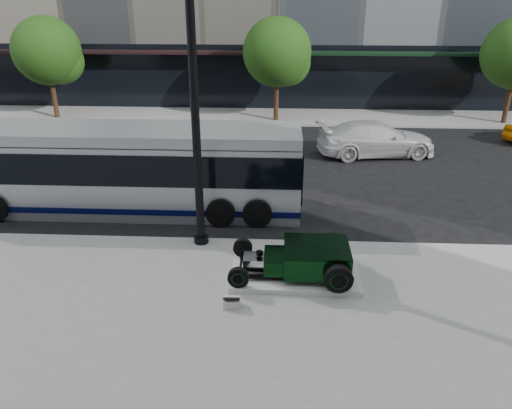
{
  "coord_description": "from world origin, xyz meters",
  "views": [
    {
      "loc": [
        1.26,
        -15.62,
        7.28
      ],
      "look_at": [
        0.57,
        -1.8,
        1.2
      ],
      "focal_mm": 35.0,
      "sensor_mm": 36.0,
      "label": 1
    }
  ],
  "objects_px": {
    "hot_rod": "(308,258)",
    "white_sedan": "(376,139)",
    "transit_bus": "(127,169)",
    "lamppost": "(196,123)"
  },
  "relations": [
    {
      "from": "transit_bus",
      "to": "white_sedan",
      "type": "xyz_separation_m",
      "value": [
        9.73,
        6.57,
        -0.7
      ]
    },
    {
      "from": "lamppost",
      "to": "white_sedan",
      "type": "height_order",
      "value": "lamppost"
    },
    {
      "from": "hot_rod",
      "to": "white_sedan",
      "type": "bearing_deg",
      "value": 71.79
    },
    {
      "from": "lamppost",
      "to": "white_sedan",
      "type": "bearing_deg",
      "value": 53.79
    },
    {
      "from": "hot_rod",
      "to": "transit_bus",
      "type": "relative_size",
      "value": 0.27
    },
    {
      "from": "transit_bus",
      "to": "white_sedan",
      "type": "height_order",
      "value": "transit_bus"
    },
    {
      "from": "lamppost",
      "to": "transit_bus",
      "type": "distance_m",
      "value": 4.62
    },
    {
      "from": "lamppost",
      "to": "hot_rod",
      "type": "bearing_deg",
      "value": -30.49
    },
    {
      "from": "hot_rod",
      "to": "white_sedan",
      "type": "xyz_separation_m",
      "value": [
        3.65,
        11.11,
        0.09
      ]
    },
    {
      "from": "hot_rod",
      "to": "transit_bus",
      "type": "height_order",
      "value": "transit_bus"
    }
  ]
}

